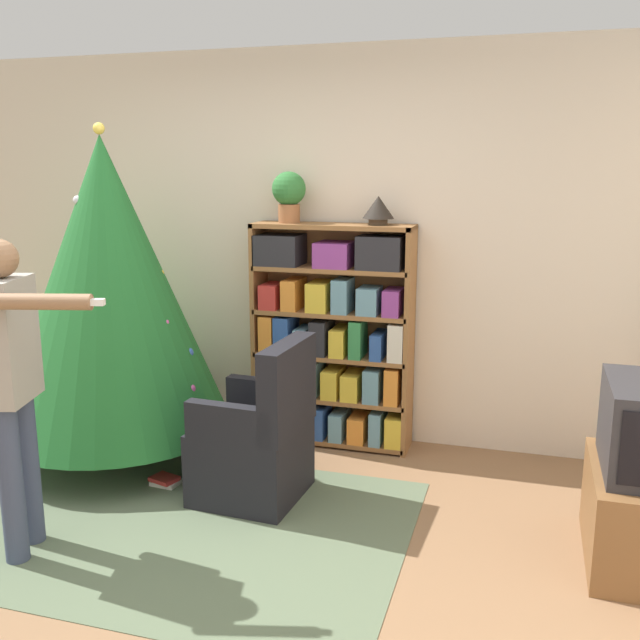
{
  "coord_description": "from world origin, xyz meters",
  "views": [
    {
      "loc": [
        1.48,
        -2.63,
        1.85
      ],
      "look_at": [
        0.44,
        0.88,
        1.05
      ],
      "focal_mm": 40.0,
      "sensor_mm": 36.0,
      "label": 1
    }
  ],
  "objects": [
    {
      "name": "game_remote",
      "position": [
        1.92,
        0.52,
        0.47
      ],
      "size": [
        0.04,
        0.12,
        0.02
      ],
      "color": "white",
      "rests_on": "tv_stand"
    },
    {
      "name": "book_pile_near_tree",
      "position": [
        -0.5,
        0.85,
        0.03
      ],
      "size": [
        0.18,
        0.16,
        0.05
      ],
      "color": "beige",
      "rests_on": "ground_plane"
    },
    {
      "name": "standing_person",
      "position": [
        -0.79,
        0.01,
        0.9
      ],
      "size": [
        0.7,
        0.46,
        1.53
      ],
      "rotation": [
        0.0,
        0.0,
        -1.32
      ],
      "color": "#38425B",
      "rests_on": "ground_plane"
    },
    {
      "name": "ground_plane",
      "position": [
        0.0,
        0.0,
        0.0
      ],
      "size": [
        14.0,
        14.0,
        0.0
      ],
      "primitive_type": "plane",
      "color": "#846042"
    },
    {
      "name": "wall_back",
      "position": [
        0.0,
        2.0,
        1.3
      ],
      "size": [
        8.0,
        0.1,
        2.6
      ],
      "color": "beige",
      "rests_on": "ground_plane"
    },
    {
      "name": "table_lamp",
      "position": [
        0.55,
        1.79,
        1.58
      ],
      "size": [
        0.2,
        0.2,
        0.18
      ],
      "color": "#473828",
      "rests_on": "bookshelf"
    },
    {
      "name": "armchair",
      "position": [
        0.08,
        0.87,
        0.32
      ],
      "size": [
        0.6,
        0.59,
        0.92
      ],
      "rotation": [
        0.0,
        0.0,
        -1.63
      ],
      "color": "black",
      "rests_on": "ground_plane"
    },
    {
      "name": "bookshelf",
      "position": [
        0.25,
        1.78,
        0.73
      ],
      "size": [
        1.05,
        0.29,
        1.48
      ],
      "color": "brown",
      "rests_on": "ground_plane"
    },
    {
      "name": "potted_plant",
      "position": [
        -0.04,
        1.79,
        1.67
      ],
      "size": [
        0.22,
        0.22,
        0.33
      ],
      "color": "#935B38",
      "rests_on": "bookshelf"
    },
    {
      "name": "christmas_tree",
      "position": [
        -1.0,
        1.15,
        1.12
      ],
      "size": [
        1.45,
        1.45,
        2.09
      ],
      "color": "#4C3323",
      "rests_on": "ground_plane"
    },
    {
      "name": "area_rug",
      "position": [
        -0.38,
        0.44,
        0.0
      ],
      "size": [
        2.75,
        1.72,
        0.01
      ],
      "color": "#56664C",
      "rests_on": "ground_plane"
    }
  ]
}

